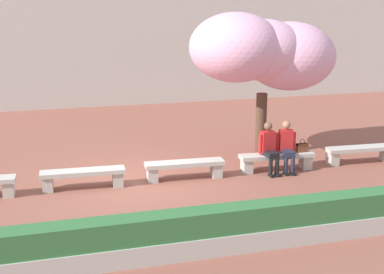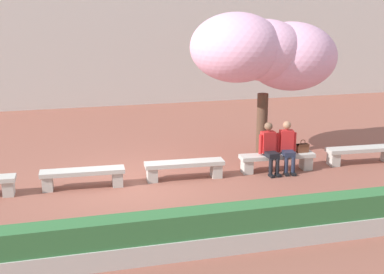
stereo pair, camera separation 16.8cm
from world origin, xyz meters
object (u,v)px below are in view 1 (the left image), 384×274
stone_bench_center (83,176)px  stone_bench_near_east (185,167)px  stone_bench_far_east (360,152)px  person_seated_right (287,144)px  cherry_tree_main (263,52)px  stone_bench_east_end (277,159)px  handbag (302,147)px  person_seated_left (269,146)px

stone_bench_center → stone_bench_near_east: (2.45, -0.00, 0.00)m
stone_bench_center → stone_bench_far_east: 7.35m
person_seated_right → cherry_tree_main: 2.66m
stone_bench_center → stone_bench_east_end: 4.90m
stone_bench_east_end → stone_bench_far_east: (2.45, 0.00, 0.00)m
stone_bench_far_east → cherry_tree_main: 3.75m
stone_bench_near_east → cherry_tree_main: (2.60, 1.42, 2.61)m
handbag → cherry_tree_main: size_ratio=0.08×
person_seated_right → handbag: size_ratio=3.81×
stone_bench_near_east → stone_bench_east_end: size_ratio=1.00×
stone_bench_near_east → stone_bench_east_end: 2.45m
cherry_tree_main → stone_bench_east_end: bearing=-96.0°
stone_bench_far_east → cherry_tree_main: cherry_tree_main is taller
stone_bench_far_east → person_seated_right: size_ratio=1.52×
cherry_tree_main → person_seated_right: bearing=-86.5°
person_seated_left → handbag: (0.95, 0.04, -0.12)m
stone_bench_east_end → stone_bench_far_east: same height
stone_bench_far_east → person_seated_left: (-2.70, -0.05, 0.39)m
person_seated_left → handbag: size_ratio=3.81×
person_seated_left → stone_bench_center: bearing=179.3°
stone_bench_center → cherry_tree_main: cherry_tree_main is taller
stone_bench_center → stone_bench_east_end: bearing=-0.0°
person_seated_right → cherry_tree_main: (-0.09, 1.47, 2.21)m
stone_bench_near_east → stone_bench_far_east: (4.90, 0.00, 0.00)m
cherry_tree_main → stone_bench_near_east: bearing=-151.4°
stone_bench_far_east → cherry_tree_main: bearing=148.4°
cherry_tree_main → person_seated_left: bearing=-105.1°
stone_bench_near_east → stone_bench_center: bearing=180.0°
stone_bench_center → cherry_tree_main: (5.05, 1.42, 2.61)m
stone_bench_far_east → stone_bench_center: bearing=180.0°
stone_bench_center → stone_bench_east_end: size_ratio=1.00×
person_seated_left → cherry_tree_main: 2.69m
person_seated_left → stone_bench_far_east: bearing=1.1°
stone_bench_east_end → person_seated_left: bearing=-167.9°
stone_bench_center → cherry_tree_main: 5.86m
stone_bench_east_end → person_seated_right: (0.24, -0.05, 0.39)m
stone_bench_east_end → cherry_tree_main: (0.15, 1.42, 2.61)m
stone_bench_east_end → stone_bench_far_east: 2.45m
stone_bench_east_end → person_seated_left: 0.47m
stone_bench_center → person_seated_left: size_ratio=1.52×
stone_bench_far_east → person_seated_left: 2.73m
stone_bench_near_east → stone_bench_east_end: (2.45, 0.00, 0.00)m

